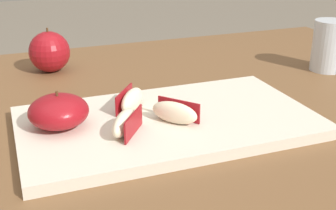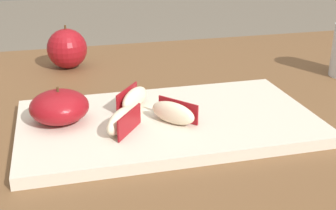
{
  "view_description": "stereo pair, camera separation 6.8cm",
  "coord_description": "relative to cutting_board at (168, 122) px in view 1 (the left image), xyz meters",
  "views": [
    {
      "loc": [
        -0.15,
        -0.68,
        1.05
      ],
      "look_at": [
        0.07,
        -0.1,
        0.79
      ],
      "focal_mm": 48.43,
      "sensor_mm": 36.0,
      "label": 1
    },
    {
      "loc": [
        -0.09,
        -0.71,
        1.05
      ],
      "look_at": [
        0.07,
        -0.1,
        0.79
      ],
      "focal_mm": 48.43,
      "sensor_mm": 36.0,
      "label": 2
    }
  ],
  "objects": [
    {
      "name": "drinking_glass_water",
      "position": [
        0.41,
        0.15,
        0.04
      ],
      "size": [
        0.07,
        0.07,
        0.1
      ],
      "color": "silver",
      "rests_on": "dining_table"
    },
    {
      "name": "apple_wedge_front",
      "position": [
        -0.08,
        -0.03,
        0.02
      ],
      "size": [
        0.06,
        0.07,
        0.03
      ],
      "color": "beige",
      "rests_on": "cutting_board"
    },
    {
      "name": "apple_wedge_near_knife",
      "position": [
        -0.04,
        0.05,
        0.02
      ],
      "size": [
        0.06,
        0.07,
        0.03
      ],
      "color": "beige",
      "rests_on": "cutting_board"
    },
    {
      "name": "dining_table",
      "position": [
        -0.07,
        0.1,
        -0.11
      ],
      "size": [
        1.4,
        0.83,
        0.75
      ],
      "color": "brown",
      "rests_on": "ground_plane"
    },
    {
      "name": "cutting_board",
      "position": [
        0.0,
        0.0,
        0.0
      ],
      "size": [
        0.44,
        0.25,
        0.02
      ],
      "color": "beige",
      "rests_on": "dining_table"
    },
    {
      "name": "apple_wedge_middle",
      "position": [
        0.0,
        -0.02,
        0.02
      ],
      "size": [
        0.07,
        0.07,
        0.03
      ],
      "color": "beige",
      "rests_on": "cutting_board"
    },
    {
      "name": "whole_apple_red_delicious",
      "position": [
        -0.13,
        0.34,
        0.03
      ],
      "size": [
        0.08,
        0.08,
        0.09
      ],
      "color": "maroon",
      "rests_on": "dining_table"
    },
    {
      "name": "apple_half_skin_up",
      "position": [
        -0.16,
        0.02,
        0.03
      ],
      "size": [
        0.09,
        0.09,
        0.05
      ],
      "color": "maroon",
      "rests_on": "cutting_board"
    }
  ]
}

